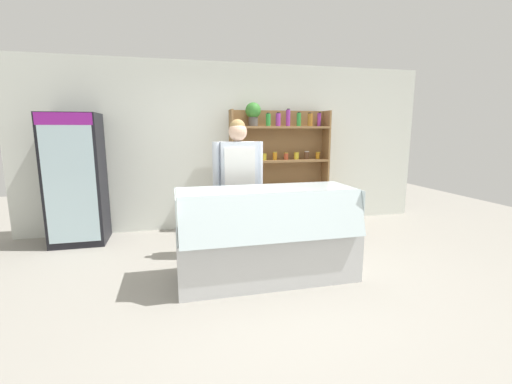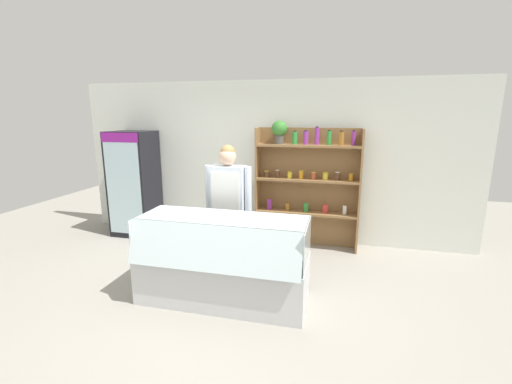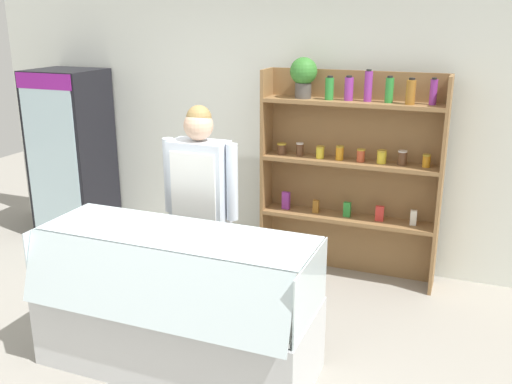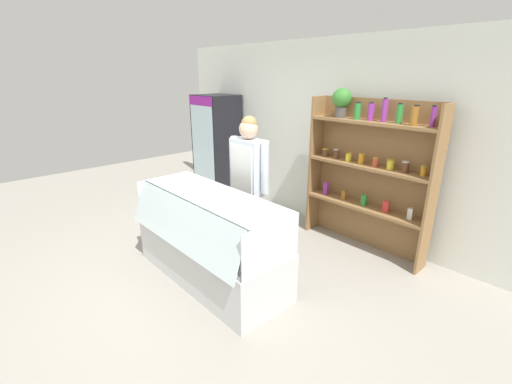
{
  "view_description": "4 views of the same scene",
  "coord_description": "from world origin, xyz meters",
  "px_view_note": "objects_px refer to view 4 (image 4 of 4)",
  "views": [
    {
      "loc": [
        -1.03,
        -3.53,
        1.63
      ],
      "look_at": [
        -0.07,
        0.33,
        0.9
      ],
      "focal_mm": 24.0,
      "sensor_mm": 36.0,
      "label": 1
    },
    {
      "loc": [
        1.21,
        -3.54,
        2.14
      ],
      "look_at": [
        0.26,
        0.3,
        1.24
      ],
      "focal_mm": 24.0,
      "sensor_mm": 36.0,
      "label": 2
    },
    {
      "loc": [
        1.78,
        -3.16,
        2.42
      ],
      "look_at": [
        0.29,
        0.59,
        1.16
      ],
      "focal_mm": 40.0,
      "sensor_mm": 36.0,
      "label": 3
    },
    {
      "loc": [
        2.82,
        -2.0,
        2.23
      ],
      "look_at": [
        0.1,
        0.5,
        0.94
      ],
      "focal_mm": 24.0,
      "sensor_mm": 36.0,
      "label": 4
    }
  ],
  "objects_px": {
    "shop_clerk": "(249,174)",
    "deli_display_case": "(210,253)",
    "drinks_fridge": "(217,146)",
    "shelving_unit": "(367,164)"
  },
  "relations": [
    {
      "from": "shop_clerk",
      "to": "shelving_unit",
      "type": "bearing_deg",
      "value": 53.75
    },
    {
      "from": "shop_clerk",
      "to": "deli_display_case",
      "type": "bearing_deg",
      "value": -77.08
    },
    {
      "from": "shelving_unit",
      "to": "drinks_fridge",
      "type": "bearing_deg",
      "value": -177.78
    },
    {
      "from": "drinks_fridge",
      "to": "shop_clerk",
      "type": "relative_size",
      "value": 1.06
    },
    {
      "from": "drinks_fridge",
      "to": "deli_display_case",
      "type": "height_order",
      "value": "drinks_fridge"
    },
    {
      "from": "shelving_unit",
      "to": "shop_clerk",
      "type": "relative_size",
      "value": 1.17
    },
    {
      "from": "shelving_unit",
      "to": "deli_display_case",
      "type": "height_order",
      "value": "shelving_unit"
    },
    {
      "from": "deli_display_case",
      "to": "shelving_unit",
      "type": "bearing_deg",
      "value": 69.68
    },
    {
      "from": "shelving_unit",
      "to": "shop_clerk",
      "type": "height_order",
      "value": "shelving_unit"
    },
    {
      "from": "drinks_fridge",
      "to": "deli_display_case",
      "type": "xyz_separation_m",
      "value": [
        2.31,
        -1.84,
        -0.62
      ]
    }
  ]
}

